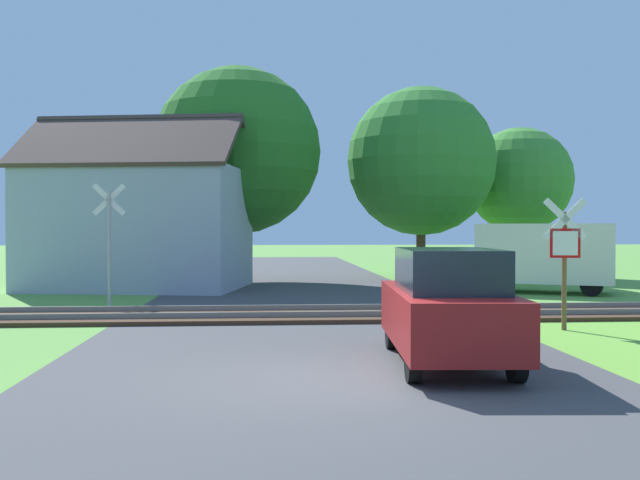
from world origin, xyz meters
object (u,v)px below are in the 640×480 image
object	(u,v)px
tree_far	(520,180)
parked_car	(447,306)
tree_right	(421,162)
mail_truck	(539,255)
house	(140,224)
stop_sign_near	(565,253)
tree_center	(237,151)
crossing_sign_far	(109,235)

from	to	relation	value
tree_far	parked_car	world-z (taller)	tree_far
tree_right	mail_truck	size ratio (longest dim) A/B	1.50
house	stop_sign_near	bearing A→B (deg)	-36.49
tree_center	tree_right	size ratio (longest dim) A/B	1.07
crossing_sign_far	mail_truck	xyz separation A→B (m)	(13.04, 3.05, -0.67)
tree_far	tree_center	world-z (taller)	tree_center
crossing_sign_far	parked_car	bearing A→B (deg)	-62.52
crossing_sign_far	tree_right	distance (m)	14.19
tree_far	tree_center	xyz separation A→B (m)	(-12.11, -2.27, 0.94)
tree_far	parked_car	size ratio (longest dim) A/B	1.58
mail_truck	parked_car	distance (m)	13.24
stop_sign_near	mail_truck	xyz separation A→B (m)	(2.74, 8.39, -0.35)
crossing_sign_far	tree_center	distance (m)	9.64
house	tree_center	size ratio (longest dim) A/B	0.97
house	tree_far	size ratio (longest dim) A/B	1.26
tree_far	parked_car	bearing A→B (deg)	-112.75
mail_truck	parked_car	world-z (taller)	mail_truck
crossing_sign_far	tree_far	size ratio (longest dim) A/B	0.51
house	tree_right	distance (m)	11.49
crossing_sign_far	mail_truck	size ratio (longest dim) A/B	0.63
tree_right	mail_truck	xyz separation A→B (m)	(2.57, -6.08, -3.57)
house	tree_right	size ratio (longest dim) A/B	1.04
tree_right	crossing_sign_far	bearing A→B (deg)	-138.90
house	tree_center	world-z (taller)	tree_center
crossing_sign_far	tree_far	distance (m)	18.78
house	tree_far	distance (m)	16.32
tree_center	tree_right	world-z (taller)	tree_center
crossing_sign_far	house	distance (m)	5.73
stop_sign_near	tree_center	size ratio (longest dim) A/B	0.32
mail_truck	tree_center	bearing A→B (deg)	86.47
house	tree_center	xyz separation A→B (m)	(3.27, 2.83, 2.88)
tree_right	tree_far	bearing A→B (deg)	19.66
stop_sign_near	parked_car	xyz separation A→B (m)	(-3.31, -3.39, -0.70)
stop_sign_near	crossing_sign_far	xyz separation A→B (m)	(-10.30, 5.33, 0.32)
tree_right	mail_truck	world-z (taller)	tree_right
stop_sign_near	tree_center	bearing A→B (deg)	-49.54
house	parked_car	bearing A→B (deg)	-53.55
house	tree_center	bearing A→B (deg)	50.91
tree_right	mail_truck	distance (m)	7.50
tree_center	parked_car	distance (m)	18.21
tree_right	tree_center	bearing A→B (deg)	-175.50
crossing_sign_far	parked_car	world-z (taller)	crossing_sign_far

